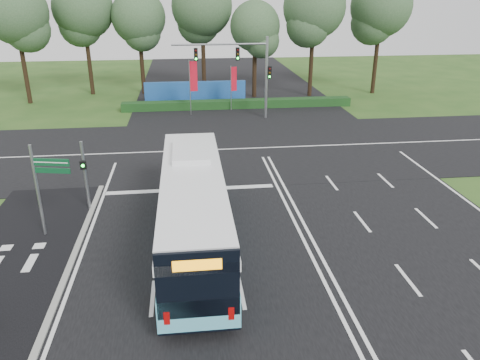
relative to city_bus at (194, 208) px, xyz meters
name	(u,v)px	position (x,y,z in m)	size (l,w,h in m)	color
ground	(296,226)	(4.92, 1.26, -1.84)	(120.00, 120.00, 0.00)	#274C19
road_main	(296,226)	(4.92, 1.26, -1.82)	(20.00, 120.00, 0.04)	black
road_cross	(258,148)	(4.92, 13.26, -1.82)	(120.00, 14.00, 0.05)	black
bike_path	(4,278)	(-7.58, -1.74, -1.81)	(5.00, 18.00, 0.06)	black
kerb_strip	(67,274)	(-5.18, -1.74, -1.78)	(0.25, 18.00, 0.12)	gray
city_bus	(194,208)	(0.00, 0.00, 0.00)	(2.82, 12.77, 3.66)	#5BBBD3
pedestrian_signal	(85,174)	(-5.32, 4.29, 0.18)	(0.31, 0.43, 3.70)	gray
street_sign	(44,181)	(-6.56, 1.71, 0.91)	(1.69, 0.44, 4.41)	gray
banner_flag_left	(193,80)	(0.60, 23.55, 1.35)	(0.73, 0.10, 4.92)	gray
banner_flag_mid	(233,81)	(4.37, 24.97, 0.87)	(0.59, 0.23, 4.14)	gray
traffic_light_gantry	(246,65)	(5.13, 21.76, 2.82)	(8.41, 0.28, 7.00)	gray
hedge	(238,104)	(4.92, 25.76, -1.44)	(22.00, 1.20, 0.80)	#143714
blue_hoarding	(195,93)	(0.92, 28.26, -0.74)	(10.00, 0.30, 2.20)	#1D509D
eucalyptus_row	(203,11)	(2.09, 31.99, 6.79)	(42.35, 10.06, 12.20)	black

